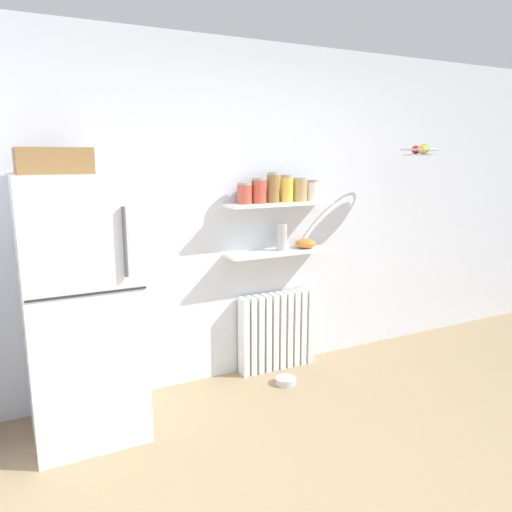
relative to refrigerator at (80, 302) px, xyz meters
name	(u,v)px	position (x,y,z in m)	size (l,w,h in m)	color
ground_plane	(379,461)	(1.45, -1.15, -0.86)	(7.04, 7.04, 0.00)	#9E8460
back_wall	(257,213)	(1.45, 0.40, 0.44)	(7.04, 0.10, 2.60)	silver
refrigerator	(80,302)	(0.00, 0.00, 0.00)	(0.66, 0.73, 1.80)	silver
radiator	(277,331)	(1.57, 0.27, -0.54)	(0.66, 0.12, 0.65)	white
wall_shelf_lower	(279,252)	(1.57, 0.24, 0.14)	(0.88, 0.22, 0.03)	white
wall_shelf_upper	(280,204)	(1.57, 0.24, 0.52)	(0.88, 0.22, 0.03)	white
storage_jar_0	(244,193)	(1.26, 0.24, 0.61)	(0.11, 0.11, 0.16)	#C64C38
storage_jar_1	(259,191)	(1.38, 0.24, 0.63)	(0.11, 0.11, 0.19)	#C64C38
storage_jar_2	(273,188)	(1.51, 0.24, 0.65)	(0.10, 0.10, 0.23)	olive
storage_jar_3	(287,189)	(1.63, 0.24, 0.64)	(0.10, 0.10, 0.21)	yellow
storage_jar_4	(300,190)	(1.75, 0.24, 0.63)	(0.11, 0.11, 0.19)	tan
storage_jar_5	(313,190)	(1.87, 0.24, 0.62)	(0.09, 0.09, 0.17)	silver
vase	(282,237)	(1.59, 0.24, 0.26)	(0.08, 0.08, 0.22)	#B2ADA8
shelf_bowl	(305,243)	(1.81, 0.24, 0.19)	(0.17, 0.17, 0.08)	orange
pet_food_bowl	(286,381)	(1.48, -0.03, -0.83)	(0.16, 0.16, 0.05)	#B7B7BC
hanging_fruit_basket	(421,150)	(2.74, -0.04, 0.93)	(0.31, 0.31, 0.10)	#B2B2B7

